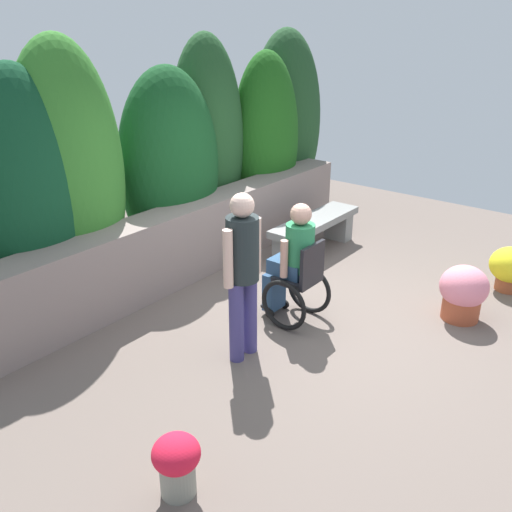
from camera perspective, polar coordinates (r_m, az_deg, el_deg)
ground_plane at (r=6.12m, az=5.64°, el=-6.49°), size 10.07×10.07×0.00m
stone_retaining_wall at (r=6.98m, az=-7.06°, el=1.54°), size 6.03×0.46×0.92m
hedge_backdrop at (r=7.32m, az=-9.01°, el=9.98°), size 7.24×1.14×2.92m
stone_bench at (r=7.72m, az=6.07°, el=2.74°), size 1.65×0.44×0.50m
person_in_wheelchair at (r=5.83m, az=4.01°, el=-1.15°), size 0.53×0.66×1.33m
person_standing_companion at (r=5.05m, az=-1.37°, el=-1.12°), size 0.49×0.30×1.64m
flower_pot_purple_near at (r=4.03m, az=-8.16°, el=-20.20°), size 0.34×0.34×0.47m
flower_pot_terracotta_by_wall at (r=7.27m, az=24.73°, el=-1.08°), size 0.50×0.50×0.54m
flower_pot_red_accent at (r=6.37m, az=20.53°, el=-3.48°), size 0.51×0.51×0.61m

